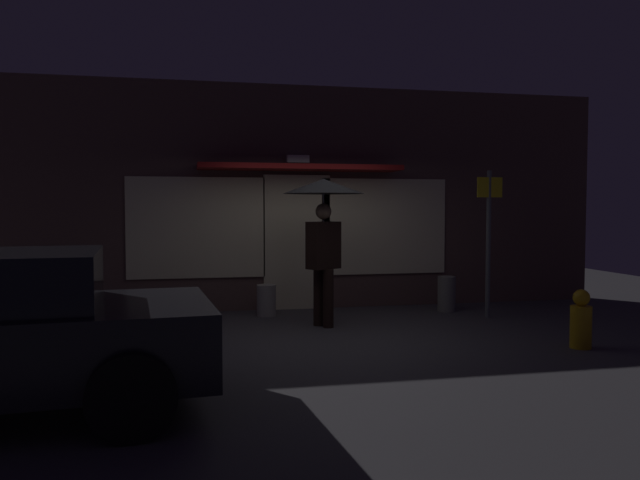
# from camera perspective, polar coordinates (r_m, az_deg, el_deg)

# --- Properties ---
(ground_plane) EXTENTS (18.00, 18.00, 0.00)m
(ground_plane) POSITION_cam_1_polar(r_m,az_deg,el_deg) (8.23, 0.55, -8.70)
(ground_plane) COLOR #423F44
(building_facade) EXTENTS (10.68, 1.00, 3.66)m
(building_facade) POSITION_cam_1_polar(r_m,az_deg,el_deg) (10.35, -2.29, 3.82)
(building_facade) COLOR brown
(building_facade) RESTS_ON ground
(person_with_umbrella) EXTENTS (1.13, 1.13, 2.06)m
(person_with_umbrella) POSITION_cam_1_polar(r_m,az_deg,el_deg) (8.67, 0.32, 2.84)
(person_with_umbrella) COLOR black
(person_with_umbrella) RESTS_ON ground
(street_sign_post) EXTENTS (0.40, 0.07, 2.22)m
(street_sign_post) POSITION_cam_1_polar(r_m,az_deg,el_deg) (9.69, 15.15, 0.50)
(street_sign_post) COLOR #595B60
(street_sign_post) RESTS_ON ground
(sidewalk_bollard) EXTENTS (0.30, 0.30, 0.48)m
(sidewalk_bollard) POSITION_cam_1_polar(r_m,az_deg,el_deg) (9.66, -4.92, -5.51)
(sidewalk_bollard) COLOR #9E998E
(sidewalk_bollard) RESTS_ON ground
(sidewalk_bollard_2) EXTENTS (0.28, 0.28, 0.56)m
(sidewalk_bollard_2) POSITION_cam_1_polar(r_m,az_deg,el_deg) (10.24, 11.49, -4.85)
(sidewalk_bollard_2) COLOR slate
(sidewalk_bollard_2) RESTS_ON ground
(fire_hydrant) EXTENTS (0.25, 0.25, 0.70)m
(fire_hydrant) POSITION_cam_1_polar(r_m,az_deg,el_deg) (8.05, 22.74, -6.85)
(fire_hydrant) COLOR gold
(fire_hydrant) RESTS_ON ground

